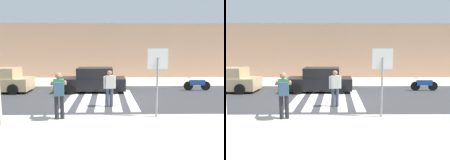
# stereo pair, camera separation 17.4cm
# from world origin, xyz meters

# --- Properties ---
(ground_plane) EXTENTS (120.00, 120.00, 0.00)m
(ground_plane) POSITION_xyz_m (0.00, 0.00, 0.00)
(ground_plane) COLOR #38383A
(sidewalk_near) EXTENTS (60.00, 6.00, 0.14)m
(sidewalk_near) POSITION_xyz_m (0.00, -6.20, 0.07)
(sidewalk_near) COLOR beige
(sidewalk_near) RESTS_ON ground
(sidewalk_far) EXTENTS (60.00, 4.80, 0.14)m
(sidewalk_far) POSITION_xyz_m (0.00, 6.00, 0.07)
(sidewalk_far) COLOR beige
(sidewalk_far) RESTS_ON ground
(building_facade_far) EXTENTS (56.00, 4.00, 5.02)m
(building_facade_far) POSITION_xyz_m (0.00, 10.40, 2.51)
(building_facade_far) COLOR tan
(building_facade_far) RESTS_ON ground
(crosswalk_stripe_0) EXTENTS (0.44, 5.20, 0.01)m
(crosswalk_stripe_0) POSITION_xyz_m (-1.60, 0.20, 0.00)
(crosswalk_stripe_0) COLOR silver
(crosswalk_stripe_0) RESTS_ON ground
(crosswalk_stripe_1) EXTENTS (0.44, 5.20, 0.01)m
(crosswalk_stripe_1) POSITION_xyz_m (-0.80, 0.20, 0.00)
(crosswalk_stripe_1) COLOR silver
(crosswalk_stripe_1) RESTS_ON ground
(crosswalk_stripe_2) EXTENTS (0.44, 5.20, 0.01)m
(crosswalk_stripe_2) POSITION_xyz_m (0.00, 0.20, 0.00)
(crosswalk_stripe_2) COLOR silver
(crosswalk_stripe_2) RESTS_ON ground
(crosswalk_stripe_3) EXTENTS (0.44, 5.20, 0.01)m
(crosswalk_stripe_3) POSITION_xyz_m (0.80, 0.20, 0.00)
(crosswalk_stripe_3) COLOR silver
(crosswalk_stripe_3) RESTS_ON ground
(crosswalk_stripe_4) EXTENTS (0.44, 5.20, 0.01)m
(crosswalk_stripe_4) POSITION_xyz_m (1.60, 0.20, 0.00)
(crosswalk_stripe_4) COLOR silver
(crosswalk_stripe_4) RESTS_ON ground
(stop_sign) EXTENTS (0.76, 0.08, 2.58)m
(stop_sign) POSITION_xyz_m (2.22, -3.50, 2.02)
(stop_sign) COLOR gray
(stop_sign) RESTS_ON sidewalk_near
(photographer_with_backpack) EXTENTS (0.69, 0.92, 1.72)m
(photographer_with_backpack) POSITION_xyz_m (-1.41, -3.72, 1.17)
(photographer_with_backpack) COLOR #232328
(photographer_with_backpack) RESTS_ON sidewalk_near
(pedestrian_crossing) EXTENTS (0.57, 0.30, 1.72)m
(pedestrian_crossing) POSITION_xyz_m (0.46, -1.45, 0.97)
(pedestrian_crossing) COLOR #474C60
(pedestrian_crossing) RESTS_ON ground
(parked_car_tan) EXTENTS (4.10, 1.92, 1.55)m
(parked_car_tan) POSITION_xyz_m (-6.53, 2.30, 0.73)
(parked_car_tan) COLOR tan
(parked_car_tan) RESTS_ON ground
(parked_car_black) EXTENTS (4.10, 1.92, 1.55)m
(parked_car_black) POSITION_xyz_m (-0.53, 2.30, 0.73)
(parked_car_black) COLOR black
(parked_car_black) RESTS_ON ground
(motorcycle) EXTENTS (1.76, 0.60, 0.87)m
(motorcycle) POSITION_xyz_m (6.29, 2.60, 0.41)
(motorcycle) COLOR black
(motorcycle) RESTS_ON ground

